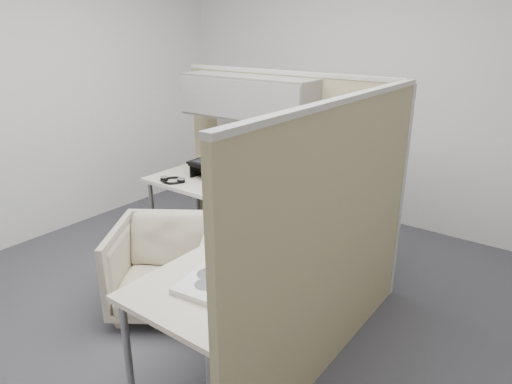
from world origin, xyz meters
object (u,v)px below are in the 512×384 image
Objects in this scene: monitor_left at (290,158)px; keyboard at (275,206)px; desk at (248,219)px; office_chair at (164,263)px.

keyboard is at bearing -80.40° from monitor_left.
desk is 2.77× the size of office_chair.
monitor_left reaches higher than office_chair.
monitor_left is (0.44, 0.95, 0.64)m from office_chair.
keyboard is at bearing 13.26° from office_chair.
office_chair is (-0.46, -0.39, -0.33)m from desk.
office_chair is 1.23m from monitor_left.
keyboard reaches higher than office_chair.
desk is 4.26× the size of keyboard.
desk reaches higher than office_chair.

